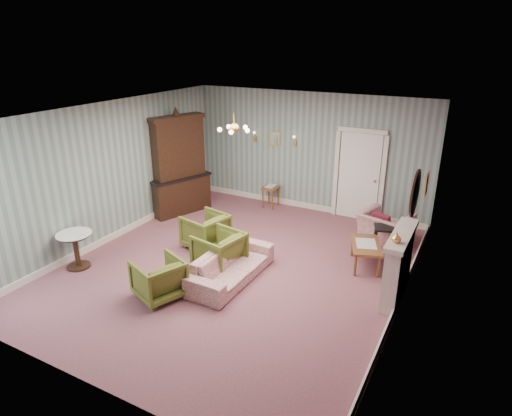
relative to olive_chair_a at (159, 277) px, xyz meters
The scene contains 27 objects.
floor 1.66m from the olive_chair_a, 67.49° to the left, with size 7.00×7.00×0.00m, color #864E5A.
ceiling 3.00m from the olive_chair_a, 67.49° to the left, with size 7.00×7.00×0.00m, color white.
wall_back 5.15m from the olive_chair_a, 82.93° to the left, with size 6.00×6.00×0.00m, color slate.
wall_front 2.36m from the olive_chair_a, 72.80° to the right, with size 6.00×6.00×0.00m, color slate.
wall_left 3.01m from the olive_chair_a, 147.84° to the left, with size 7.00×7.00×0.00m, color slate.
wall_right 4.06m from the olive_chair_a, 22.46° to the left, with size 7.00×7.00×0.00m, color slate.
wall_right_floral 4.05m from the olive_chair_a, 22.54° to the left, with size 7.00×7.00×0.00m, color #AB557F.
door 5.36m from the olive_chair_a, 68.82° to the left, with size 1.12×0.12×2.16m, color white, non-canonical shape.
olive_chair_a is the anchor object (origin of this frame).
olive_chair_b 1.34m from the olive_chair_a, 74.11° to the left, with size 0.79×0.74×0.81m, color #5A6222.
olive_chair_c 1.97m from the olive_chair_a, 101.06° to the left, with size 0.78×0.73×0.80m, color #5A6222.
sofa_chintz 1.31m from the olive_chair_a, 54.09° to the left, with size 1.92×0.56×0.75m, color #983D54.
wingback_chair 4.85m from the olive_chair_a, 54.45° to the left, with size 0.98×0.64×0.86m, color #983D54.
dresser 3.97m from the olive_chair_a, 121.62° to the left, with size 0.53×1.52×2.54m, color black, non-canonical shape.
fireplace 3.97m from the olive_chair_a, 28.59° to the left, with size 0.30×1.40×1.16m, color beige, non-canonical shape.
mantel_vase 3.87m from the olive_chair_a, 23.39° to the left, with size 0.15×0.15×0.15m, color gold.
oval_mirror 4.31m from the olive_chair_a, 27.91° to the left, with size 0.04×0.76×0.84m, color white, non-canonical shape.
framed_print 4.99m from the olive_chair_a, 42.12° to the left, with size 0.04×0.34×0.42m, color gold, non-canonical shape.
coffee_table 3.83m from the olive_chair_a, 43.97° to the left, with size 0.52×0.93×0.48m, color brown, non-canonical shape.
side_table_black 4.45m from the olive_chair_a, 48.86° to the left, with size 0.39×0.39×0.58m, color black, non-canonical shape.
pedestal_table 2.03m from the olive_chair_a, behind, with size 0.65×0.65×0.71m, color black, non-canonical shape.
nesting_table 4.65m from the olive_chair_a, 92.68° to the left, with size 0.35×0.45×0.59m, color brown, non-canonical shape.
gilt_mirror_back 5.14m from the olive_chair_a, 93.23° to the left, with size 0.28×0.06×0.36m, color gold, non-canonical shape.
sconce_left 5.18m from the olive_chair_a, 99.54° to the left, with size 0.16×0.12×0.30m, color gold, non-canonical shape.
sconce_right 5.12m from the olive_chair_a, 86.87° to the left, with size 0.16×0.12×0.30m, color gold, non-canonical shape.
chandelier 2.78m from the olive_chair_a, 67.49° to the left, with size 0.56×0.56×0.36m, color gold, non-canonical shape.
burgundy_cushion 4.70m from the olive_chair_a, 53.88° to the left, with size 0.38×0.10×0.38m, color maroon.
Camera 1 is at (3.81, -6.38, 4.10)m, focal length 30.97 mm.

